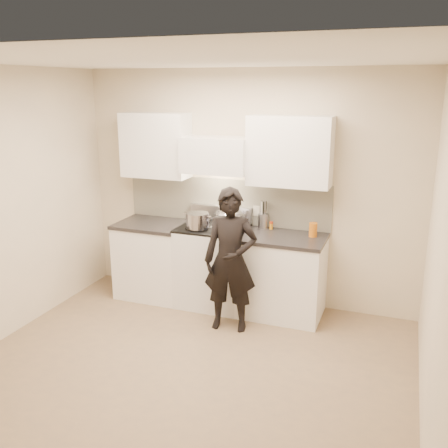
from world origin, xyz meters
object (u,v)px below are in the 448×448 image
at_px(counter_right, 282,275).
at_px(wok, 231,217).
at_px(stove, 213,265).
at_px(person, 230,260).
at_px(utensil_crock, 263,220).

distance_m(counter_right, wok, 0.89).
relative_size(stove, person, 0.63).
height_order(utensil_crock, person, person).
xyz_separation_m(stove, person, (0.40, -0.52, 0.29)).
distance_m(stove, person, 0.71).
height_order(stove, person, person).
bearing_deg(counter_right, person, -129.90).
xyz_separation_m(stove, utensil_crock, (0.53, 0.25, 0.54)).
bearing_deg(person, utensil_crock, 71.85).
distance_m(stove, counter_right, 0.83).
relative_size(stove, wok, 2.18).
distance_m(wok, utensil_crock, 0.38).
bearing_deg(counter_right, utensil_crock, 140.89).
distance_m(wok, person, 0.72).
height_order(counter_right, utensil_crock, utensil_crock).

